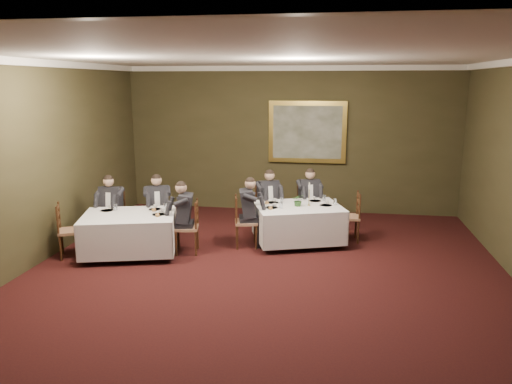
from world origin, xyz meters
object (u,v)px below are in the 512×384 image
(chair_sec_endleft, at_px, (71,242))
(table_second, at_px, (130,231))
(diner_main_backleft, at_px, (268,209))
(chair_sec_backright, at_px, (158,226))
(diner_sec_backleft, at_px, (112,216))
(chair_sec_backleft, at_px, (113,227))
(diner_sec_endright, at_px, (187,226))
(painting, at_px, (307,132))
(chair_main_endleft, at_px, (246,232))
(chair_main_endright, at_px, (349,227))
(diner_sec_backright, at_px, (158,215))
(candlestick, at_px, (309,197))
(centerpiece, at_px, (298,200))
(chair_main_backleft, at_px, (268,219))
(diner_main_backright, at_px, (308,207))
(chair_sec_endright, at_px, (188,238))
(diner_main_endleft, at_px, (246,221))
(chair_main_backright, at_px, (308,217))
(table_main, at_px, (298,221))

(chair_sec_endleft, bearing_deg, table_second, 79.82)
(diner_main_backleft, xyz_separation_m, chair_sec_backright, (-2.11, -0.85, -0.23))
(diner_sec_backleft, height_order, chair_sec_endleft, diner_sec_backleft)
(diner_main_backleft, relative_size, chair_sec_backleft, 1.35)
(diner_sec_endright, relative_size, painting, 0.73)
(chair_main_endleft, xyz_separation_m, chair_main_endright, (1.98, 0.67, 0.00))
(diner_sec_backright, height_order, painting, painting)
(painting, bearing_deg, candlestick, -85.38)
(centerpiece, relative_size, painting, 0.14)
(chair_main_backleft, relative_size, diner_main_backright, 0.74)
(chair_sec_backright, height_order, chair_sec_endright, same)
(chair_sec_backright, height_order, chair_sec_endleft, same)
(chair_main_endleft, distance_m, diner_sec_backleft, 2.68)
(diner_main_backleft, relative_size, diner_main_endleft, 1.00)
(diner_main_endleft, distance_m, centerpiece, 1.09)
(chair_main_backright, relative_size, chair_sec_endleft, 1.00)
(diner_main_backright, bearing_deg, diner_sec_endright, 21.52)
(chair_sec_endleft, bearing_deg, diner_sec_endright, 79.77)
(diner_sec_backleft, bearing_deg, candlestick, -173.13)
(diner_sec_backright, relative_size, chair_sec_endleft, 1.35)
(chair_sec_backleft, bearing_deg, diner_main_endleft, -178.60)
(diner_main_backleft, distance_m, centerpiece, 1.04)
(chair_main_backright, distance_m, centerpiece, 1.16)
(chair_main_backleft, relative_size, diner_sec_backleft, 0.74)
(table_second, distance_m, chair_main_endleft, 2.18)
(chair_main_backright, height_order, chair_sec_endright, same)
(diner_sec_backright, relative_size, painting, 0.73)
(chair_sec_endright, bearing_deg, chair_main_endleft, -72.76)
(chair_sec_backright, bearing_deg, diner_sec_backright, 90.00)
(chair_main_endleft, height_order, chair_sec_backleft, same)
(chair_sec_backleft, relative_size, chair_sec_endleft, 1.00)
(chair_sec_backleft, bearing_deg, table_second, 131.79)
(chair_main_backright, distance_m, chair_main_endleft, 1.71)
(chair_main_endright, height_order, centerpiece, centerpiece)
(table_second, height_order, chair_main_endleft, chair_main_endleft)
(chair_main_backleft, height_order, diner_sec_backleft, diner_sec_backleft)
(table_main, bearing_deg, centerpiece, -94.15)
(diner_sec_backleft, bearing_deg, diner_main_backleft, -160.50)
(table_main, height_order, chair_sec_endleft, chair_sec_endleft)
(diner_main_backright, xyz_separation_m, centerpiece, (-0.15, -0.96, 0.38))
(chair_main_backright, relative_size, chair_sec_endright, 1.00)
(chair_main_endleft, height_order, chair_main_endright, same)
(chair_sec_backright, bearing_deg, candlestick, 164.24)
(chair_main_backleft, distance_m, diner_sec_endright, 2.03)
(chair_main_endright, xyz_separation_m, chair_sec_endleft, (-5.01, -1.76, 0.00))
(diner_sec_endright, bearing_deg, diner_main_backright, -60.73)
(diner_main_backleft, xyz_separation_m, diner_sec_backleft, (-2.97, -1.09, 0.00))
(diner_main_backleft, relative_size, chair_sec_endleft, 1.35)
(table_main, distance_m, painting, 2.94)
(chair_main_endleft, xyz_separation_m, diner_sec_endright, (-1.01, -0.54, 0.23))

